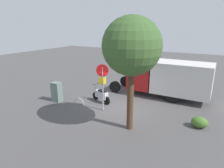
{
  "coord_description": "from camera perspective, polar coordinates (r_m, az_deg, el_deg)",
  "views": [
    {
      "loc": [
        -5.45,
        10.73,
        5.21
      ],
      "look_at": [
        0.72,
        -0.14,
        1.46
      ],
      "focal_mm": 31.42,
      "sensor_mm": 36.0,
      "label": 1
    }
  ],
  "objects": [
    {
      "name": "ground_plane",
      "position": [
        13.11,
        2.47,
        -6.72
      ],
      "size": [
        60.0,
        60.0,
        0.0
      ],
      "primitive_type": "plane",
      "color": "#4B4949"
    },
    {
      "name": "box_truck_near",
      "position": [
        15.04,
        15.91,
        1.92
      ],
      "size": [
        7.38,
        2.22,
        2.71
      ],
      "rotation": [
        0.0,
        0.0,
        0.0
      ],
      "color": "black",
      "rests_on": "ground"
    },
    {
      "name": "motorcycle",
      "position": [
        13.77,
        -3.14,
        -3.23
      ],
      "size": [
        1.75,
        0.78,
        1.2
      ],
      "rotation": [
        0.0,
        0.0,
        -0.31
      ],
      "color": "black",
      "rests_on": "ground"
    },
    {
      "name": "stop_sign",
      "position": [
        12.01,
        -2.77,
        1.09
      ],
      "size": [
        0.71,
        0.33,
        2.97
      ],
      "color": "#9E9EA3",
      "rests_on": "ground"
    },
    {
      "name": "street_tree",
      "position": [
        9.33,
        5.77,
        10.68
      ],
      "size": [
        2.83,
        2.83,
        5.7
      ],
      "color": "#47301E",
      "rests_on": "ground"
    },
    {
      "name": "utility_cabinet",
      "position": [
        14.4,
        -15.79,
        -2.22
      ],
      "size": [
        0.65,
        0.58,
        1.39
      ],
      "primitive_type": "cube",
      "rotation": [
        0.0,
        0.0,
        0.08
      ],
      "color": "slate",
      "rests_on": "ground"
    },
    {
      "name": "bike_rack_hoop",
      "position": [
        13.89,
        -9.54,
        -5.57
      ],
      "size": [
        0.85,
        0.09,
        0.85
      ],
      "primitive_type": "torus",
      "rotation": [
        1.57,
        0.0,
        -0.05
      ],
      "color": "#B7B7BC",
      "rests_on": "ground"
    },
    {
      "name": "shrub_near_sign",
      "position": [
        11.52,
        24.12,
        -10.13
      ],
      "size": [
        0.86,
        0.7,
        0.58
      ],
      "primitive_type": "ellipsoid",
      "color": "#436A27",
      "rests_on": "ground"
    }
  ]
}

